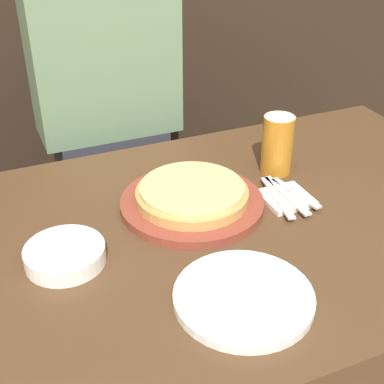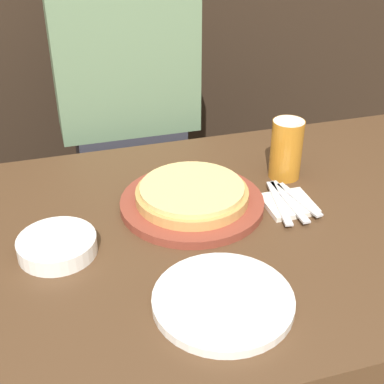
{
  "view_description": "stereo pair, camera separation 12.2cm",
  "coord_description": "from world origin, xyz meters",
  "px_view_note": "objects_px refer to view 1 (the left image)",
  "views": [
    {
      "loc": [
        -0.39,
        -0.87,
        1.4
      ],
      "look_at": [
        0.02,
        0.09,
        0.77
      ],
      "focal_mm": 50.0,
      "sensor_mm": 36.0,
      "label": 1
    },
    {
      "loc": [
        -0.28,
        -0.91,
        1.4
      ],
      "look_at": [
        0.02,
        0.09,
        0.77
      ],
      "focal_mm": 50.0,
      "sensor_mm": 36.0,
      "label": 2
    }
  ],
  "objects_px": {
    "dinner_plate": "(244,297)",
    "fork": "(277,197)",
    "side_bowl": "(65,254)",
    "spoon": "(296,193)",
    "diner_person": "(111,147)",
    "dinner_knife": "(287,195)",
    "beer_glass": "(278,142)",
    "pizza_on_board": "(192,198)"
  },
  "relations": [
    {
      "from": "fork",
      "to": "pizza_on_board",
      "type": "bearing_deg",
      "value": 162.13
    },
    {
      "from": "beer_glass",
      "to": "fork",
      "type": "xyz_separation_m",
      "value": [
        -0.07,
        -0.13,
        -0.07
      ]
    },
    {
      "from": "dinner_plate",
      "to": "side_bowl",
      "type": "height_order",
      "value": "side_bowl"
    },
    {
      "from": "dinner_knife",
      "to": "diner_person",
      "type": "relative_size",
      "value": 0.14
    },
    {
      "from": "dinner_plate",
      "to": "side_bowl",
      "type": "xyz_separation_m",
      "value": [
        -0.27,
        0.24,
        0.01
      ]
    },
    {
      "from": "dinner_plate",
      "to": "diner_person",
      "type": "xyz_separation_m",
      "value": [
        -0.01,
        0.87,
        -0.09
      ]
    },
    {
      "from": "dinner_plate",
      "to": "dinner_knife",
      "type": "bearing_deg",
      "value": 46.29
    },
    {
      "from": "fork",
      "to": "diner_person",
      "type": "relative_size",
      "value": 0.14
    },
    {
      "from": "dinner_plate",
      "to": "side_bowl",
      "type": "relative_size",
      "value": 1.6
    },
    {
      "from": "fork",
      "to": "spoon",
      "type": "height_order",
      "value": "same"
    },
    {
      "from": "beer_glass",
      "to": "dinner_knife",
      "type": "xyz_separation_m",
      "value": [
        -0.05,
        -0.13,
        -0.07
      ]
    },
    {
      "from": "beer_glass",
      "to": "side_bowl",
      "type": "relative_size",
      "value": 0.95
    },
    {
      "from": "beer_glass",
      "to": "pizza_on_board",
      "type": "bearing_deg",
      "value": -164.63
    },
    {
      "from": "side_bowl",
      "to": "fork",
      "type": "bearing_deg",
      "value": 2.76
    },
    {
      "from": "side_bowl",
      "to": "spoon",
      "type": "height_order",
      "value": "side_bowl"
    },
    {
      "from": "spoon",
      "to": "diner_person",
      "type": "bearing_deg",
      "value": 115.76
    },
    {
      "from": "pizza_on_board",
      "to": "side_bowl",
      "type": "relative_size",
      "value": 2.07
    },
    {
      "from": "beer_glass",
      "to": "dinner_knife",
      "type": "height_order",
      "value": "beer_glass"
    },
    {
      "from": "diner_person",
      "to": "dinner_plate",
      "type": "bearing_deg",
      "value": -89.26
    },
    {
      "from": "dinner_plate",
      "to": "spoon",
      "type": "bearing_deg",
      "value": 43.6
    },
    {
      "from": "fork",
      "to": "diner_person",
      "type": "height_order",
      "value": "diner_person"
    },
    {
      "from": "side_bowl",
      "to": "dinner_knife",
      "type": "bearing_deg",
      "value": 2.63
    },
    {
      "from": "pizza_on_board",
      "to": "dinner_knife",
      "type": "height_order",
      "value": "pizza_on_board"
    },
    {
      "from": "pizza_on_board",
      "to": "fork",
      "type": "bearing_deg",
      "value": -17.87
    },
    {
      "from": "side_bowl",
      "to": "fork",
      "type": "relative_size",
      "value": 0.87
    },
    {
      "from": "fork",
      "to": "diner_person",
      "type": "bearing_deg",
      "value": 111.79
    },
    {
      "from": "dinner_knife",
      "to": "spoon",
      "type": "relative_size",
      "value": 1.17
    },
    {
      "from": "dinner_knife",
      "to": "diner_person",
      "type": "distance_m",
      "value": 0.67
    },
    {
      "from": "pizza_on_board",
      "to": "spoon",
      "type": "bearing_deg",
      "value": -14.34
    },
    {
      "from": "dinner_knife",
      "to": "diner_person",
      "type": "height_order",
      "value": "diner_person"
    },
    {
      "from": "beer_glass",
      "to": "dinner_plate",
      "type": "height_order",
      "value": "beer_glass"
    },
    {
      "from": "beer_glass",
      "to": "spoon",
      "type": "distance_m",
      "value": 0.15
    },
    {
      "from": "dinner_plate",
      "to": "dinner_knife",
      "type": "distance_m",
      "value": 0.37
    },
    {
      "from": "pizza_on_board",
      "to": "fork",
      "type": "relative_size",
      "value": 1.79
    },
    {
      "from": "side_bowl",
      "to": "spoon",
      "type": "bearing_deg",
      "value": 2.51
    },
    {
      "from": "pizza_on_board",
      "to": "beer_glass",
      "type": "xyz_separation_m",
      "value": [
        0.27,
        0.07,
        0.06
      ]
    },
    {
      "from": "dinner_plate",
      "to": "fork",
      "type": "bearing_deg",
      "value": 49.23
    },
    {
      "from": "dinner_plate",
      "to": "diner_person",
      "type": "relative_size",
      "value": 0.2
    },
    {
      "from": "diner_person",
      "to": "pizza_on_board",
      "type": "bearing_deg",
      "value": -84.77
    },
    {
      "from": "fork",
      "to": "side_bowl",
      "type": "bearing_deg",
      "value": -177.24
    },
    {
      "from": "beer_glass",
      "to": "side_bowl",
      "type": "xyz_separation_m",
      "value": [
        -0.58,
        -0.16,
        -0.06
      ]
    },
    {
      "from": "side_bowl",
      "to": "fork",
      "type": "distance_m",
      "value": 0.5
    }
  ]
}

